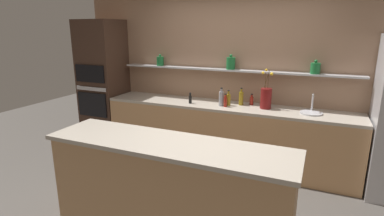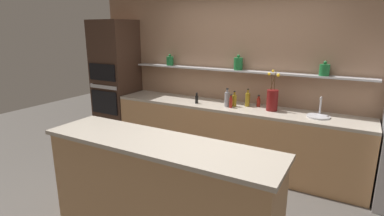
{
  "view_description": "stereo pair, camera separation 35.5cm",
  "coord_description": "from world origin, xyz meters",
  "px_view_note": "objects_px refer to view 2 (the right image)",
  "views": [
    {
      "loc": [
        1.2,
        -2.87,
        1.99
      ],
      "look_at": [
        -0.17,
        0.29,
        1.09
      ],
      "focal_mm": 28.0,
      "sensor_mm": 36.0,
      "label": 1
    },
    {
      "loc": [
        1.51,
        -2.71,
        1.99
      ],
      "look_at": [
        -0.17,
        0.29,
        1.09
      ],
      "focal_mm": 28.0,
      "sensor_mm": 36.0,
      "label": 2
    }
  ],
  "objects_px": {
    "bottle_oil_0": "(234,100)",
    "bottle_sauce_4": "(231,102)",
    "flower_vase": "(272,99)",
    "bottle_sauce_3": "(259,102)",
    "sink_fixture": "(319,115)",
    "bottle_oil_1": "(248,99)",
    "bottle_spirit_2": "(227,99)",
    "bottle_sauce_5": "(197,99)",
    "oven_tower": "(116,83)"
  },
  "relations": [
    {
      "from": "bottle_oil_0",
      "to": "bottle_sauce_5",
      "type": "xyz_separation_m",
      "value": [
        -0.56,
        -0.1,
        -0.02
      ]
    },
    {
      "from": "oven_tower",
      "to": "bottle_oil_1",
      "type": "height_order",
      "value": "oven_tower"
    },
    {
      "from": "bottle_sauce_5",
      "to": "bottle_oil_1",
      "type": "bearing_deg",
      "value": 15.42
    },
    {
      "from": "bottle_oil_1",
      "to": "bottle_oil_0",
      "type": "bearing_deg",
      "value": -149.34
    },
    {
      "from": "sink_fixture",
      "to": "bottle_sauce_5",
      "type": "xyz_separation_m",
      "value": [
        -1.7,
        -0.12,
        0.04
      ]
    },
    {
      "from": "sink_fixture",
      "to": "bottle_oil_1",
      "type": "bearing_deg",
      "value": 175.03
    },
    {
      "from": "flower_vase",
      "to": "bottle_sauce_5",
      "type": "height_order",
      "value": "flower_vase"
    },
    {
      "from": "bottle_sauce_4",
      "to": "sink_fixture",
      "type": "bearing_deg",
      "value": 5.24
    },
    {
      "from": "oven_tower",
      "to": "flower_vase",
      "type": "bearing_deg",
      "value": 0.83
    },
    {
      "from": "bottle_sauce_3",
      "to": "bottle_sauce_4",
      "type": "xyz_separation_m",
      "value": [
        -0.32,
        -0.26,
        0.02
      ]
    },
    {
      "from": "flower_vase",
      "to": "bottle_sauce_5",
      "type": "distance_m",
      "value": 1.1
    },
    {
      "from": "sink_fixture",
      "to": "bottle_spirit_2",
      "type": "relative_size",
      "value": 1.07
    },
    {
      "from": "oven_tower",
      "to": "sink_fixture",
      "type": "bearing_deg",
      "value": 0.21
    },
    {
      "from": "bottle_spirit_2",
      "to": "bottle_oil_1",
      "type": "bearing_deg",
      "value": 32.88
    },
    {
      "from": "bottle_sauce_5",
      "to": "bottle_oil_0",
      "type": "bearing_deg",
      "value": 10.38
    },
    {
      "from": "bottle_oil_0",
      "to": "bottle_sauce_4",
      "type": "distance_m",
      "value": 0.09
    },
    {
      "from": "bottle_oil_0",
      "to": "bottle_oil_1",
      "type": "distance_m",
      "value": 0.19
    },
    {
      "from": "bottle_sauce_4",
      "to": "oven_tower",
      "type": "bearing_deg",
      "value": 177.62
    },
    {
      "from": "bottle_spirit_2",
      "to": "bottle_sauce_3",
      "type": "bearing_deg",
      "value": 31.09
    },
    {
      "from": "sink_fixture",
      "to": "bottle_sauce_5",
      "type": "bearing_deg",
      "value": -176.1
    },
    {
      "from": "flower_vase",
      "to": "bottle_sauce_5",
      "type": "bearing_deg",
      "value": -172.51
    },
    {
      "from": "sink_fixture",
      "to": "bottle_oil_1",
      "type": "relative_size",
      "value": 1.11
    },
    {
      "from": "flower_vase",
      "to": "bottle_oil_1",
      "type": "bearing_deg",
      "value": 171.27
    },
    {
      "from": "bottle_spirit_2",
      "to": "bottle_sauce_5",
      "type": "relative_size",
      "value": 1.66
    },
    {
      "from": "bottle_sauce_3",
      "to": "bottle_sauce_4",
      "type": "bearing_deg",
      "value": -140.5
    },
    {
      "from": "bottle_oil_0",
      "to": "bottle_spirit_2",
      "type": "xyz_separation_m",
      "value": [
        -0.09,
        -0.06,
        0.02
      ]
    },
    {
      "from": "oven_tower",
      "to": "flower_vase",
      "type": "xyz_separation_m",
      "value": [
        2.79,
        0.04,
        -0.0
      ]
    },
    {
      "from": "bottle_spirit_2",
      "to": "bottle_oil_0",
      "type": "bearing_deg",
      "value": 36.8
    },
    {
      "from": "oven_tower",
      "to": "bottle_oil_0",
      "type": "height_order",
      "value": "oven_tower"
    },
    {
      "from": "bottle_sauce_5",
      "to": "flower_vase",
      "type": "bearing_deg",
      "value": 7.49
    },
    {
      "from": "bottle_spirit_2",
      "to": "sink_fixture",
      "type": "bearing_deg",
      "value": 3.64
    },
    {
      "from": "flower_vase",
      "to": "bottle_sauce_3",
      "type": "bearing_deg",
      "value": 150.2
    },
    {
      "from": "bottle_oil_1",
      "to": "bottle_sauce_3",
      "type": "bearing_deg",
      "value": 27.7
    },
    {
      "from": "bottle_sauce_4",
      "to": "bottle_sauce_5",
      "type": "bearing_deg",
      "value": -178.93
    },
    {
      "from": "bottle_oil_0",
      "to": "bottle_sauce_5",
      "type": "height_order",
      "value": "bottle_oil_0"
    },
    {
      "from": "bottle_spirit_2",
      "to": "bottle_sauce_3",
      "type": "xyz_separation_m",
      "value": [
        0.39,
        0.24,
        -0.04
      ]
    },
    {
      "from": "flower_vase",
      "to": "bottle_sauce_4",
      "type": "relative_size",
      "value": 2.88
    },
    {
      "from": "bottle_oil_1",
      "to": "bottle_sauce_5",
      "type": "relative_size",
      "value": 1.6
    },
    {
      "from": "bottle_oil_1",
      "to": "bottle_spirit_2",
      "type": "height_order",
      "value": "bottle_spirit_2"
    },
    {
      "from": "oven_tower",
      "to": "flower_vase",
      "type": "relative_size",
      "value": 3.9
    },
    {
      "from": "flower_vase",
      "to": "bottle_sauce_4",
      "type": "distance_m",
      "value": 0.57
    },
    {
      "from": "bottle_oil_0",
      "to": "bottle_sauce_5",
      "type": "relative_size",
      "value": 1.41
    },
    {
      "from": "sink_fixture",
      "to": "bottle_oil_0",
      "type": "relative_size",
      "value": 1.26
    },
    {
      "from": "bottle_oil_1",
      "to": "bottle_sauce_5",
      "type": "xyz_separation_m",
      "value": [
        -0.72,
        -0.2,
        -0.04
      ]
    },
    {
      "from": "sink_fixture",
      "to": "bottle_sauce_3",
      "type": "xyz_separation_m",
      "value": [
        -0.83,
        0.16,
        0.04
      ]
    },
    {
      "from": "bottle_oil_1",
      "to": "bottle_sauce_4",
      "type": "height_order",
      "value": "bottle_oil_1"
    },
    {
      "from": "bottle_oil_1",
      "to": "bottle_spirit_2",
      "type": "relative_size",
      "value": 0.96
    },
    {
      "from": "bottle_sauce_3",
      "to": "bottle_sauce_4",
      "type": "relative_size",
      "value": 0.86
    },
    {
      "from": "oven_tower",
      "to": "bottle_sauce_3",
      "type": "distance_m",
      "value": 2.57
    },
    {
      "from": "bottle_sauce_5",
      "to": "bottle_sauce_4",
      "type": "bearing_deg",
      "value": 1.07
    }
  ]
}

